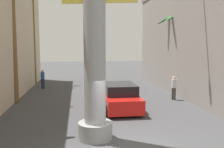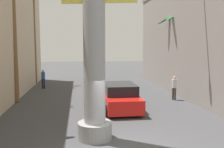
# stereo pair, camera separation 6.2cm
# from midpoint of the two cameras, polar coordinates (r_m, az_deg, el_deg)

# --- Properties ---
(ground_plane) EXTENTS (88.36, 88.36, 0.00)m
(ground_plane) POSITION_cam_midpoint_polar(r_m,az_deg,el_deg) (19.11, -2.14, -5.25)
(ground_plane) COLOR #424244
(building_right) EXTENTS (8.88, 19.59, 9.33)m
(building_right) POSITION_cam_midpoint_polar(r_m,az_deg,el_deg) (22.76, 24.04, 7.92)
(building_right) COLOR gray
(building_right) RESTS_ON ground
(neon_sign_pole) EXTENTS (3.37, 1.43, 11.43)m
(neon_sign_pole) POSITION_cam_midpoint_polar(r_m,az_deg,el_deg) (10.19, -4.19, 13.33)
(neon_sign_pole) COLOR #9E9EA3
(neon_sign_pole) RESTS_ON ground
(street_lamp) EXTENTS (2.83, 0.28, 7.62)m
(street_lamp) POSITION_cam_midpoint_polar(r_m,az_deg,el_deg) (16.59, 19.37, 8.65)
(street_lamp) COLOR #59595E
(street_lamp) RESTS_ON ground
(car_lead) EXTENTS (2.12, 4.68, 1.56)m
(car_lead) POSITION_cam_midpoint_polar(r_m,az_deg,el_deg) (15.46, 1.66, -5.25)
(car_lead) COLOR black
(car_lead) RESTS_ON ground
(palm_tree_mid_right) EXTENTS (2.74, 2.97, 6.46)m
(palm_tree_mid_right) POSITION_cam_midpoint_polar(r_m,az_deg,el_deg) (21.49, 13.86, 7.11)
(palm_tree_mid_right) COLOR brown
(palm_tree_mid_right) RESTS_ON ground
(palm_tree_far_left) EXTENTS (3.27, 3.18, 9.64)m
(palm_tree_far_left) POSITION_cam_midpoint_polar(r_m,az_deg,el_deg) (26.49, -17.63, 10.95)
(palm_tree_far_left) COLOR brown
(palm_tree_far_left) RESTS_ON ground
(palm_tree_mid_left) EXTENTS (3.23, 3.04, 8.81)m
(palm_tree_mid_left) POSITION_cam_midpoint_polar(r_m,az_deg,el_deg) (18.44, -22.02, 9.96)
(palm_tree_mid_left) COLOR brown
(palm_tree_mid_left) RESTS_ON ground
(pedestrian_far_left) EXTENTS (0.46, 0.46, 1.73)m
(pedestrian_far_left) POSITION_cam_midpoint_polar(r_m,az_deg,el_deg) (23.51, -15.63, -0.78)
(pedestrian_far_left) COLOR #1E233F
(pedestrian_far_left) RESTS_ON ground
(pedestrian_mid_right) EXTENTS (0.46, 0.46, 1.73)m
(pedestrian_mid_right) POSITION_cam_midpoint_polar(r_m,az_deg,el_deg) (18.43, 13.88, -2.67)
(pedestrian_mid_right) COLOR #3F3833
(pedestrian_mid_right) RESTS_ON ground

